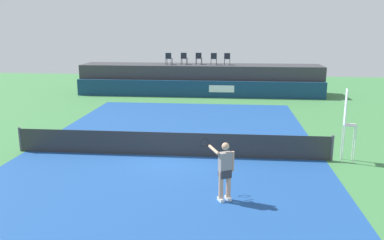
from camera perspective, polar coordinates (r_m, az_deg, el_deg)
name	(u,v)px	position (r m, az deg, el deg)	size (l,w,h in m)	color
ground_plane	(180,136)	(18.73, -1.72, -2.24)	(48.00, 48.00, 0.00)	#3D7A42
court_inner	(170,156)	(15.88, -3.11, -5.09)	(12.00, 22.00, 0.00)	#1C478C
sponsor_wall	(199,89)	(28.83, 0.95, 4.44)	(18.00, 0.22, 1.20)	navy
spectator_platform	(200,79)	(30.54, 1.22, 5.88)	(18.00, 2.80, 2.20)	#38383D
spectator_chair_far_left	(169,58)	(30.29, -3.34, 8.83)	(0.47, 0.47, 0.89)	#1E232D
spectator_chair_left	(184,58)	(30.39, -1.15, 8.86)	(0.47, 0.47, 0.89)	#1E232D
spectator_chair_center	(199,58)	(30.43, 0.97, 8.87)	(0.46, 0.46, 0.89)	#1E232D
spectator_chair_right	(214,58)	(30.14, 3.13, 8.81)	(0.47, 0.47, 0.89)	#1E232D
spectator_chair_far_right	(227,58)	(30.15, 5.05, 8.78)	(0.44, 0.44, 0.89)	#1E232D
umpire_chair	(347,120)	(15.90, 21.31, -0.05)	(0.50, 0.50, 2.76)	white
tennis_net	(170,144)	(15.74, -3.13, -3.46)	(12.40, 0.02, 0.95)	#2D2D2D
net_post_near	(20,139)	(17.75, -23.35, -2.54)	(0.10, 0.10, 1.00)	#4C4C51
net_post_far	(332,148)	(16.03, 19.39, -3.81)	(0.10, 0.10, 1.00)	#4C4C51
tennis_player	(224,169)	(11.65, 4.65, -7.03)	(1.06, 1.04, 1.77)	white
tennis_ball	(286,153)	(16.54, 13.26, -4.56)	(0.07, 0.07, 0.07)	#D8EA33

